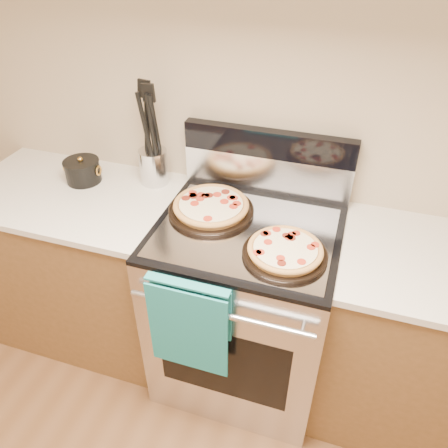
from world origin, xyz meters
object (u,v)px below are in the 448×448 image
(range_body, at_px, (245,307))
(pepperoni_pizza_front, at_px, (285,251))
(saucepan, at_px, (83,172))
(pepperoni_pizza_back, at_px, (211,207))
(utensil_crock, at_px, (154,166))

(range_body, bearing_deg, pepperoni_pizza_front, -35.84)
(pepperoni_pizza_front, xyz_separation_m, saucepan, (-1.04, 0.27, 0.01))
(range_body, height_order, pepperoni_pizza_front, pepperoni_pizza_front)
(pepperoni_pizza_back, bearing_deg, saucepan, 173.04)
(range_body, distance_m, saucepan, 1.01)
(saucepan, bearing_deg, utensil_crock, 16.56)
(pepperoni_pizza_back, relative_size, pepperoni_pizza_front, 1.14)
(range_body, relative_size, pepperoni_pizza_back, 2.48)
(pepperoni_pizza_back, xyz_separation_m, pepperoni_pizza_front, (0.36, -0.19, -0.00))
(pepperoni_pizza_back, relative_size, saucepan, 2.21)
(pepperoni_pizza_front, bearing_deg, saucepan, 165.40)
(range_body, bearing_deg, saucepan, 170.68)
(range_body, relative_size, pepperoni_pizza_front, 2.84)
(pepperoni_pizza_back, distance_m, pepperoni_pizza_front, 0.41)
(range_body, distance_m, pepperoni_pizza_back, 0.53)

